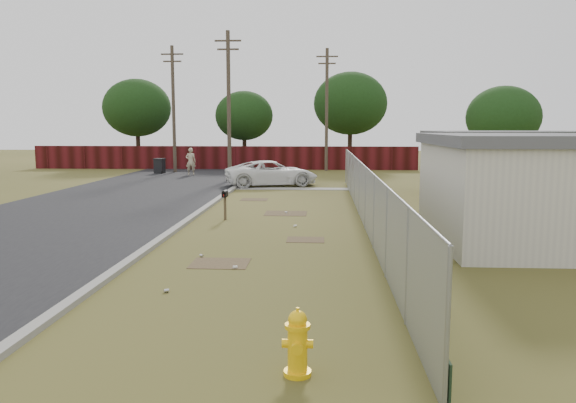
# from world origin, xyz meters

# --- Properties ---
(ground) EXTENTS (120.00, 120.00, 0.00)m
(ground) POSITION_xyz_m (0.00, 0.00, 0.00)
(ground) COLOR brown
(ground) RESTS_ON ground
(street) EXTENTS (15.10, 60.00, 0.12)m
(street) POSITION_xyz_m (-6.76, 8.05, 0.02)
(street) COLOR black
(street) RESTS_ON ground
(chainlink_fence) EXTENTS (0.10, 27.06, 2.02)m
(chainlink_fence) POSITION_xyz_m (3.12, 1.03, 0.80)
(chainlink_fence) COLOR gray
(chainlink_fence) RESTS_ON ground
(privacy_fence) EXTENTS (30.00, 0.12, 1.80)m
(privacy_fence) POSITION_xyz_m (-6.00, 25.00, 0.90)
(privacy_fence) COLOR #4E1014
(privacy_fence) RESTS_ON ground
(utility_poles) EXTENTS (12.60, 8.24, 9.00)m
(utility_poles) POSITION_xyz_m (-3.67, 20.67, 4.69)
(utility_poles) COLOR brown
(utility_poles) RESTS_ON ground
(houses) EXTENTS (9.30, 17.24, 3.10)m
(houses) POSITION_xyz_m (9.70, 3.13, 1.56)
(houses) COLOR beige
(houses) RESTS_ON ground
(horizon_trees) EXTENTS (33.32, 31.94, 7.78)m
(horizon_trees) POSITION_xyz_m (0.84, 23.56, 4.63)
(horizon_trees) COLOR black
(horizon_trees) RESTS_ON ground
(fire_hydrant) EXTENTS (0.42, 0.41, 0.94)m
(fire_hydrant) POSITION_xyz_m (1.35, -11.07, 0.44)
(fire_hydrant) COLOR yellow
(fire_hydrant) RESTS_ON ground
(mailbox) EXTENTS (0.17, 0.46, 1.07)m
(mailbox) POSITION_xyz_m (-1.77, 1.41, 0.84)
(mailbox) COLOR brown
(mailbox) RESTS_ON ground
(pickup_truck) EXTENTS (5.63, 3.88, 1.43)m
(pickup_truck) POSITION_xyz_m (-1.13, 13.00, 0.71)
(pickup_truck) COLOR white
(pickup_truck) RESTS_ON ground
(pedestrian) EXTENTS (0.73, 0.52, 1.88)m
(pedestrian) POSITION_xyz_m (-7.25, 19.54, 0.94)
(pedestrian) COLOR tan
(pedestrian) RESTS_ON ground
(trash_bin) EXTENTS (0.78, 0.85, 1.07)m
(trash_bin) POSITION_xyz_m (-9.82, 20.90, 0.55)
(trash_bin) COLOR black
(trash_bin) RESTS_ON ground
(scattered_litter) EXTENTS (2.36, 10.63, 0.07)m
(scattered_litter) POSITION_xyz_m (-0.42, -2.82, 0.04)
(scattered_litter) COLOR white
(scattered_litter) RESTS_ON ground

